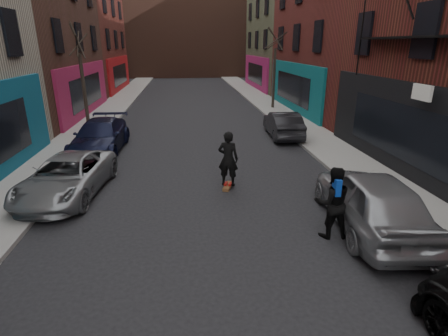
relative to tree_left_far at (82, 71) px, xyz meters
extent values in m
cube|color=gray|center=(-0.05, 12.00, -3.31)|extent=(2.50, 84.00, 0.13)
cube|color=gray|center=(12.45, 12.00, -3.31)|extent=(2.50, 84.00, 0.13)
cube|color=#47281E|center=(6.20, 38.00, 3.62)|extent=(40.00, 10.00, 14.00)
imported|color=gray|center=(1.60, -9.34, -2.73)|extent=(2.68, 4.90, 1.30)
imported|color=black|center=(1.60, -4.33, -2.65)|extent=(2.23, 5.10, 1.46)
imported|color=gray|center=(10.43, -12.56, -2.56)|extent=(2.39, 4.99, 1.64)
imported|color=black|center=(10.80, -2.58, -2.69)|extent=(1.69, 4.26, 1.38)
cube|color=brown|center=(6.97, -9.35, -3.33)|extent=(0.48, 0.83, 0.10)
imported|color=black|center=(6.97, -9.35, -2.31)|extent=(0.82, 0.67, 1.93)
imported|color=black|center=(9.20, -12.90, -2.42)|extent=(0.97, 0.78, 1.92)
cube|color=#0B349D|center=(9.19, -13.08, -1.91)|extent=(0.16, 0.31, 0.42)
camera|label=1|loc=(5.53, -20.63, 1.40)|focal=28.00mm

